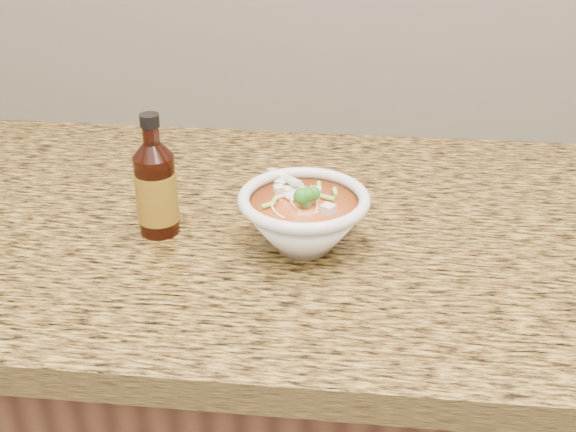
# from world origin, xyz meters

# --- Properties ---
(counter_slab) EXTENTS (4.00, 0.68, 0.04)m
(counter_slab) POSITION_xyz_m (0.00, 1.68, 0.88)
(counter_slab) COLOR olive
(counter_slab) RESTS_ON cabinet
(soup_bowl) EXTENTS (0.17, 0.18, 0.09)m
(soup_bowl) POSITION_xyz_m (-0.10, 1.60, 0.94)
(soup_bowl) COLOR white
(soup_bowl) RESTS_ON counter_slab
(hot_sauce_bottle) EXTENTS (0.07, 0.07, 0.17)m
(hot_sauce_bottle) POSITION_xyz_m (-0.29, 1.62, 0.96)
(hot_sauce_bottle) COLOR #320E06
(hot_sauce_bottle) RESTS_ON counter_slab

